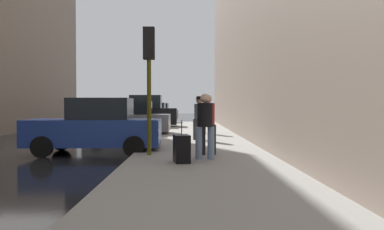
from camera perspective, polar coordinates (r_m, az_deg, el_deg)
name	(u,v)px	position (r m, az deg, el deg)	size (l,w,h in m)	color
ground_plane	(21,152)	(13.85, -24.60, -5.11)	(120.00, 120.00, 0.00)	black
sidewalk	(200,149)	(12.68, 1.17, -5.23)	(4.00, 40.00, 0.15)	gray
parked_blue_sedan	(96,127)	(12.47, -14.35, -1.82)	(4.23, 2.12, 1.79)	navy
parked_gray_coupe	(129,119)	(19.15, -9.58, -0.67)	(4.22, 2.10, 1.79)	slate
parked_black_suv	(144,113)	(25.58, -7.38, 0.28)	(4.62, 2.09, 2.25)	black
parked_silver_sedan	(152,114)	(31.39, -6.16, 0.16)	(4.26, 2.17, 1.79)	#B7BABF
parked_red_hatchback	(157,113)	(36.96, -5.36, 0.36)	(4.26, 2.18, 1.79)	#B2191E
fire_hydrant	(165,126)	(19.55, -4.09, -1.64)	(0.42, 0.22, 0.70)	red
traffic_light	(149,63)	(10.71, -6.57, 7.92)	(0.32, 0.32, 3.60)	#514C0F
pedestrian_in_jeans	(205,123)	(9.73, 1.98, -1.17)	(0.51, 0.43, 1.71)	#728CB2
pedestrian_with_beanie	(199,116)	(15.23, 1.09, -0.11)	(0.53, 0.49, 1.78)	#333338
pedestrian_in_red_jacket	(208,121)	(10.65, 2.40, -0.95)	(0.53, 0.49, 1.71)	black
pedestrian_in_tan_coat	(207,115)	(18.53, 2.33, 0.07)	(0.52, 0.45, 1.71)	black
rolling_suitcase	(182,149)	(9.23, -1.59, -5.14)	(0.45, 0.62, 1.04)	black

